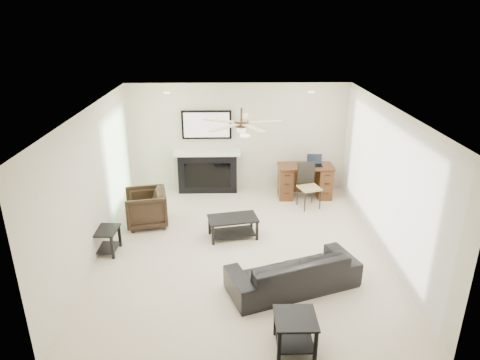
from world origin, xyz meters
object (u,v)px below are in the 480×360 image
at_px(sofa, 293,271).
at_px(desk, 305,181).
at_px(armchair, 146,208).
at_px(fireplace_unit, 207,153).
at_px(coffee_table, 233,227).

distance_m(sofa, desk, 3.52).
height_order(armchair, fireplace_unit, fireplace_unit).
bearing_deg(sofa, desk, -121.70).
bearing_deg(armchair, fireplace_unit, 133.70).
bearing_deg(fireplace_unit, coffee_table, -75.57).
bearing_deg(armchair, coffee_table, 60.30).
distance_m(armchair, fireplace_unit, 2.09).
height_order(sofa, fireplace_unit, fireplace_unit).
relative_size(sofa, desk, 1.62).
relative_size(fireplace_unit, desk, 1.57).
xyz_separation_m(armchair, desk, (3.34, 1.28, 0.02)).
height_order(fireplace_unit, desk, fireplace_unit).
bearing_deg(desk, sofa, -102.17).
xyz_separation_m(fireplace_unit, desk, (2.21, -0.36, -0.57)).
bearing_deg(sofa, fireplace_unit, -88.43).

